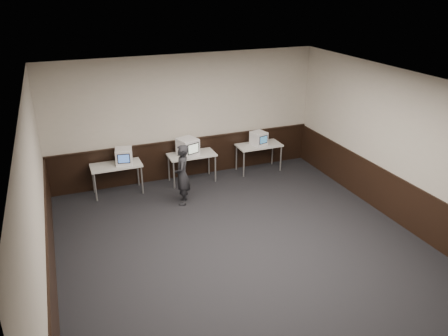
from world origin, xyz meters
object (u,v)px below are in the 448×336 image
(desk_left, at_px, (116,167))
(emac_left, at_px, (124,156))
(desk_center, at_px, (192,157))
(desk_right, at_px, (259,147))
(emac_right, at_px, (259,138))
(person, at_px, (182,175))
(emac_center, at_px, (188,147))

(desk_left, distance_m, emac_left, 0.34)
(desk_center, bearing_deg, desk_left, 180.00)
(desk_right, xyz_separation_m, emac_right, (-0.02, -0.02, 0.25))
(desk_left, height_order, person, person)
(desk_right, relative_size, emac_center, 2.06)
(desk_center, distance_m, emac_center, 0.32)
(emac_right, bearing_deg, person, -171.22)
(emac_left, height_order, emac_center, emac_center)
(emac_right, bearing_deg, desk_left, 164.77)
(desk_left, xyz_separation_m, emac_right, (3.78, -0.02, 0.25))
(desk_left, bearing_deg, desk_right, 0.00)
(desk_center, xyz_separation_m, emac_right, (1.88, -0.02, 0.25))
(desk_center, relative_size, emac_left, 2.51)
(emac_right, bearing_deg, desk_center, 164.51)
(emac_right, bearing_deg, desk_right, 23.13)
(desk_left, xyz_separation_m, emac_left, (0.20, -0.03, 0.27))
(desk_right, relative_size, emac_right, 2.60)
(desk_center, distance_m, desk_right, 1.90)
(emac_right, xyz_separation_m, person, (-2.45, -1.08, -0.21))
(emac_left, distance_m, person, 1.57)
(person, bearing_deg, emac_right, 132.29)
(desk_left, relative_size, emac_left, 2.51)
(emac_left, relative_size, emac_right, 1.04)
(desk_center, relative_size, desk_right, 1.00)
(person, bearing_deg, emac_center, 174.69)
(desk_center, bearing_deg, emac_left, -179.06)
(desk_center, relative_size, emac_center, 2.06)
(desk_center, height_order, emac_right, emac_right)
(emac_left, relative_size, emac_center, 0.82)
(desk_center, xyz_separation_m, person, (-0.57, -1.09, 0.04))
(desk_right, bearing_deg, emac_center, -178.71)
(desk_left, bearing_deg, person, -39.43)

